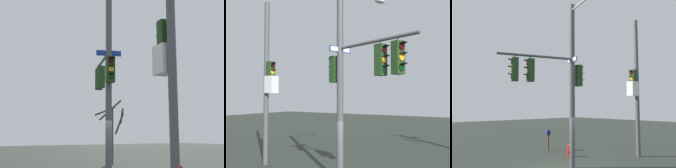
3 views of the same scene
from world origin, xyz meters
The scene contains 4 objects.
main_signal_pole_assembly centered at (-0.15, -0.24, 4.67)m, with size 4.31×3.88×8.35m.
secondary_pole_assembly centered at (5.29, -0.92, 4.29)m, with size 0.84×0.50×8.50m.
fire_hydrant centered at (2.33, 1.91, 0.34)m, with size 0.38×0.24×0.73m.
mailbox centered at (2.64, 4.46, 1.11)m, with size 0.39×0.50×1.41m.
Camera 3 is at (-8.22, -9.60, 3.07)m, focal length 40.22 mm.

